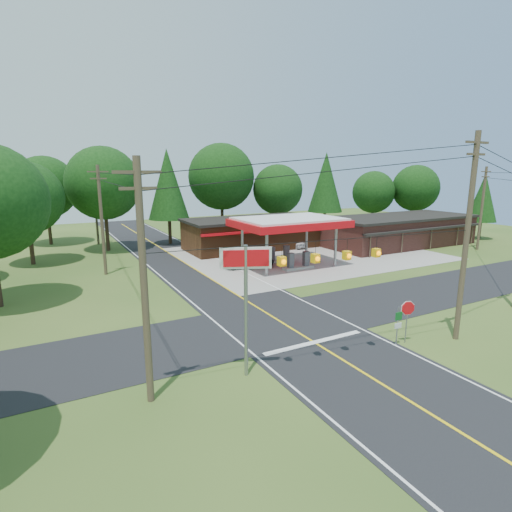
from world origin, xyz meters
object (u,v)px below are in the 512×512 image
sedan_car (292,242)px  big_stop_sign (246,281)px  octagonal_stop_sign (408,311)px  suv_car (249,260)px  gas_canopy (289,224)px

sedan_car → big_stop_sign: size_ratio=0.66×
octagonal_stop_sign → big_stop_sign: bearing=174.0°
suv_car → big_stop_sign: big_stop_sign is taller
suv_car → gas_canopy: bearing=-92.8°
gas_canopy → big_stop_sign: size_ratio=1.70×
suv_car → octagonal_stop_sign: (-0.57, -20.23, 1.14)m
gas_canopy → big_stop_sign: 22.81m
suv_car → big_stop_sign: bearing=166.7°
gas_canopy → octagonal_stop_sign: (-4.50, -19.01, -2.42)m
sedan_car → gas_canopy: bearing=-136.4°
gas_canopy → sedan_car: gas_canopy is taller
sedan_car → octagonal_stop_sign: bearing=-121.3°
gas_canopy → suv_car: 5.44m
gas_canopy → octagonal_stop_sign: bearing=-103.3°
big_stop_sign → octagonal_stop_sign: (9.50, -1.00, -2.74)m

